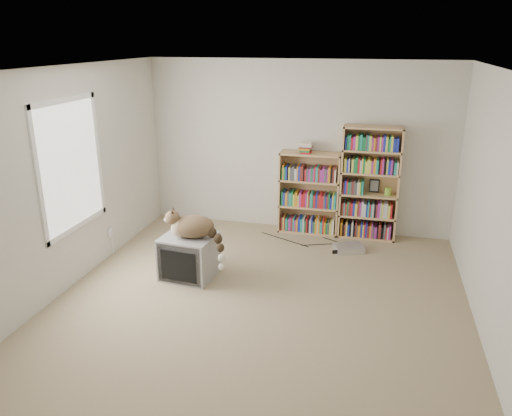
% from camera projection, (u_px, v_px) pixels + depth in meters
% --- Properties ---
extents(floor, '(4.50, 5.00, 0.01)m').
position_uv_depth(floor, '(258.00, 307.00, 5.43)').
color(floor, gray).
rests_on(floor, ground).
extents(wall_back, '(4.50, 0.02, 2.50)m').
position_uv_depth(wall_back, '(298.00, 147.00, 7.32)').
color(wall_back, beige).
rests_on(wall_back, floor).
extents(wall_front, '(4.50, 0.02, 2.50)m').
position_uv_depth(wall_front, '(151.00, 333.00, 2.73)').
color(wall_front, beige).
rests_on(wall_front, floor).
extents(wall_left, '(0.02, 5.00, 2.50)m').
position_uv_depth(wall_left, '(61.00, 183.00, 5.53)').
color(wall_left, beige).
rests_on(wall_left, floor).
extents(wall_right, '(0.02, 5.00, 2.50)m').
position_uv_depth(wall_right, '(499.00, 216.00, 4.51)').
color(wall_right, beige).
rests_on(wall_right, floor).
extents(ceiling, '(4.50, 5.00, 0.02)m').
position_uv_depth(ceiling, '(258.00, 69.00, 4.62)').
color(ceiling, white).
rests_on(ceiling, wall_back).
extents(window, '(0.02, 1.22, 1.52)m').
position_uv_depth(window, '(71.00, 166.00, 5.66)').
color(window, white).
rests_on(window, wall_left).
extents(crt_tv, '(0.66, 0.60, 0.53)m').
position_uv_depth(crt_tv, '(189.00, 256.00, 6.05)').
color(crt_tv, gray).
rests_on(crt_tv, floor).
extents(cat, '(0.80, 0.53, 0.60)m').
position_uv_depth(cat, '(197.00, 231.00, 5.86)').
color(cat, '#372216').
rests_on(cat, crt_tv).
extents(bookcase_tall, '(0.81, 0.30, 1.63)m').
position_uv_depth(bookcase_tall, '(369.00, 186.00, 7.10)').
color(bookcase_tall, tan).
rests_on(bookcase_tall, floor).
extents(bookcase_short, '(0.88, 0.30, 1.21)m').
position_uv_depth(bookcase_short, '(309.00, 196.00, 7.37)').
color(bookcase_short, tan).
rests_on(bookcase_short, floor).
extents(book_stack, '(0.18, 0.23, 0.15)m').
position_uv_depth(book_stack, '(306.00, 148.00, 7.12)').
color(book_stack, '#B1171E').
rests_on(book_stack, bookcase_short).
extents(green_mug, '(0.10, 0.10, 0.11)m').
position_uv_depth(green_mug, '(388.00, 191.00, 7.04)').
color(green_mug, '#7BB333').
rests_on(green_mug, bookcase_tall).
extents(framed_print, '(0.14, 0.05, 0.19)m').
position_uv_depth(framed_print, '(374.00, 186.00, 7.17)').
color(framed_print, black).
rests_on(framed_print, bookcase_tall).
extents(dvd_player, '(0.46, 0.40, 0.09)m').
position_uv_depth(dvd_player, '(349.00, 248.00, 6.83)').
color(dvd_player, silver).
rests_on(dvd_player, floor).
extents(wall_outlet, '(0.01, 0.08, 0.13)m').
position_uv_depth(wall_outlet, '(110.00, 232.00, 6.63)').
color(wall_outlet, silver).
rests_on(wall_outlet, wall_left).
extents(floor_cables, '(1.20, 0.70, 0.01)m').
position_uv_depth(floor_cables, '(298.00, 245.00, 7.03)').
color(floor_cables, black).
rests_on(floor_cables, floor).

